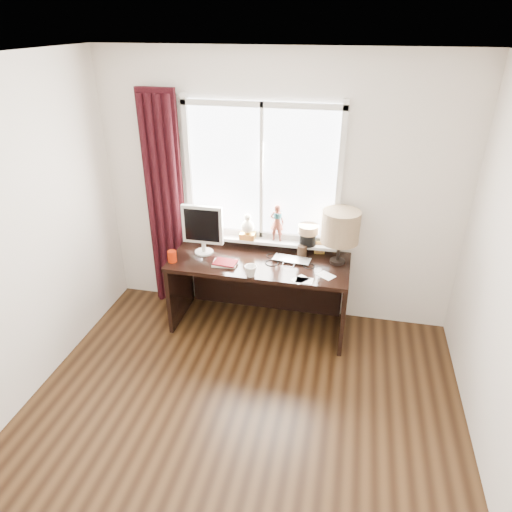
% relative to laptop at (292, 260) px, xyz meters
% --- Properties ---
extents(floor, '(3.50, 4.00, 0.00)m').
position_rel_laptop_xyz_m(floor, '(-0.21, -1.69, -0.76)').
color(floor, '#412914').
rests_on(floor, ground).
extents(ceiling, '(3.50, 4.00, 0.00)m').
position_rel_laptop_xyz_m(ceiling, '(-0.21, -1.69, 1.84)').
color(ceiling, white).
rests_on(ceiling, wall_back).
extents(wall_back, '(3.50, 0.00, 2.60)m').
position_rel_laptop_xyz_m(wall_back, '(-0.21, 0.31, 0.54)').
color(wall_back, silver).
rests_on(wall_back, ground).
extents(laptop, '(0.38, 0.27, 0.03)m').
position_rel_laptop_xyz_m(laptop, '(0.00, 0.00, 0.00)').
color(laptop, silver).
rests_on(laptop, desk).
extents(mug, '(0.14, 0.14, 0.11)m').
position_rel_laptop_xyz_m(mug, '(-0.32, -0.36, 0.04)').
color(mug, white).
rests_on(mug, desk).
extents(red_cup, '(0.08, 0.08, 0.11)m').
position_rel_laptop_xyz_m(red_cup, '(-1.11, -0.25, 0.04)').
color(red_cup, '#A51C02').
rests_on(red_cup, desk).
extents(window, '(1.52, 0.22, 1.40)m').
position_rel_laptop_xyz_m(window, '(-0.35, 0.26, 0.54)').
color(window, white).
rests_on(window, ground).
extents(curtain, '(0.38, 0.09, 2.25)m').
position_rel_laptop_xyz_m(curtain, '(-1.34, 0.22, 0.35)').
color(curtain, black).
rests_on(curtain, floor).
extents(desk, '(1.70, 0.70, 0.75)m').
position_rel_laptop_xyz_m(desk, '(-0.31, 0.04, -0.26)').
color(desk, black).
rests_on(desk, floor).
extents(monitor, '(0.40, 0.18, 0.49)m').
position_rel_laptop_xyz_m(monitor, '(-0.87, -0.01, 0.26)').
color(monitor, beige).
rests_on(monitor, desk).
extents(notebook_stack, '(0.24, 0.18, 0.03)m').
position_rel_laptop_xyz_m(notebook_stack, '(-0.61, -0.20, 0.00)').
color(notebook_stack, beige).
rests_on(notebook_stack, desk).
extents(brush_holder, '(0.09, 0.09, 0.25)m').
position_rel_laptop_xyz_m(brush_holder, '(0.08, 0.11, 0.05)').
color(brush_holder, black).
rests_on(brush_holder, desk).
extents(icon_frame, '(0.10, 0.03, 0.13)m').
position_rel_laptop_xyz_m(icon_frame, '(0.24, 0.21, 0.05)').
color(icon_frame, gold).
rests_on(icon_frame, desk).
extents(table_lamp, '(0.35, 0.35, 0.52)m').
position_rel_laptop_xyz_m(table_lamp, '(0.42, 0.06, 0.35)').
color(table_lamp, black).
rests_on(table_lamp, desk).
extents(loose_papers, '(0.40, 0.30, 0.00)m').
position_rel_laptop_xyz_m(loose_papers, '(0.20, -0.29, -0.01)').
color(loose_papers, white).
rests_on(loose_papers, desk).
extents(desk_cables, '(0.50, 0.29, 0.01)m').
position_rel_laptop_xyz_m(desk_cables, '(-0.08, -0.04, -0.01)').
color(desk_cables, black).
rests_on(desk_cables, desk).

